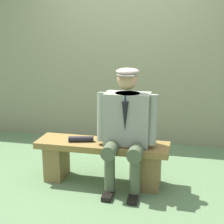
# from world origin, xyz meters

# --- Properties ---
(ground_plane) EXTENTS (30.00, 30.00, 0.00)m
(ground_plane) POSITION_xyz_m (0.00, 0.00, 0.00)
(ground_plane) COLOR #55754B
(bench) EXTENTS (1.46, 0.39, 0.47)m
(bench) POSITION_xyz_m (0.00, 0.00, 0.30)
(bench) COLOR olive
(bench) RESTS_ON ground
(seated_man) EXTENTS (0.65, 0.58, 1.30)m
(seated_man) POSITION_xyz_m (-0.28, 0.06, 0.71)
(seated_man) COLOR gray
(seated_man) RESTS_ON ground
(rolled_magazine) EXTENTS (0.28, 0.13, 0.06)m
(rolled_magazine) POSITION_xyz_m (0.23, 0.03, 0.50)
(rolled_magazine) COLOR black
(rolled_magazine) RESTS_ON bench
(stadium_wall) EXTENTS (12.00, 0.24, 2.20)m
(stadium_wall) POSITION_xyz_m (0.00, -1.54, 1.10)
(stadium_wall) COLOR gray
(stadium_wall) RESTS_ON ground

